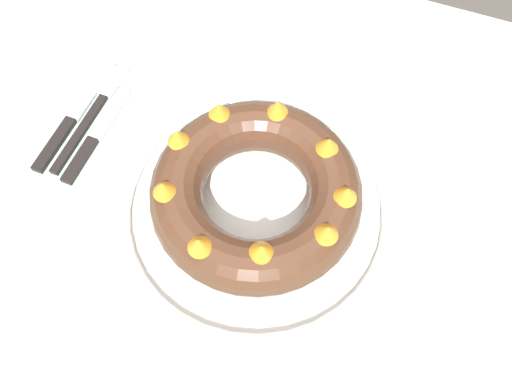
% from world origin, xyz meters
% --- Properties ---
extents(ground_plane, '(8.00, 8.00, 0.00)m').
position_xyz_m(ground_plane, '(0.00, 0.00, 0.00)').
color(ground_plane, '#4C4742').
extents(dining_table, '(1.34, 0.98, 0.75)m').
position_xyz_m(dining_table, '(0.00, 0.00, 0.66)').
color(dining_table, silver).
rests_on(dining_table, ground_plane).
extents(serving_dish, '(0.34, 0.34, 0.02)m').
position_xyz_m(serving_dish, '(0.02, 0.03, 0.76)').
color(serving_dish, white).
rests_on(serving_dish, dining_table).
extents(bundt_cake, '(0.25, 0.25, 0.08)m').
position_xyz_m(bundt_cake, '(0.02, 0.03, 0.81)').
color(bundt_cake, '#4C2D1E').
rests_on(bundt_cake, serving_dish).
extents(fork, '(0.02, 0.19, 0.01)m').
position_xyz_m(fork, '(-0.25, 0.10, 0.76)').
color(fork, black).
rests_on(fork, dining_table).
extents(serving_knife, '(0.02, 0.20, 0.01)m').
position_xyz_m(serving_knife, '(-0.27, 0.07, 0.76)').
color(serving_knife, black).
rests_on(serving_knife, dining_table).
extents(cake_knife, '(0.02, 0.16, 0.01)m').
position_xyz_m(cake_knife, '(-0.23, 0.05, 0.76)').
color(cake_knife, black).
rests_on(cake_knife, dining_table).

